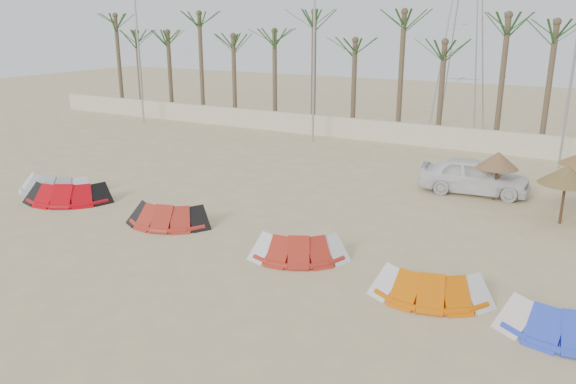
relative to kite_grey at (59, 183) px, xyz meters
The scene contains 15 objects.
ground 11.87m from the kite_grey, 24.12° to the right, with size 120.00×120.00×0.00m, color #D9C386.
boundary_wall 20.29m from the kite_grey, 57.75° to the left, with size 60.00×0.30×1.30m, color beige.
palm_line 22.72m from the kite_grey, 58.37° to the left, with size 52.00×4.00×7.70m.
lamp_a 18.49m from the kite_grey, 121.10° to the left, with size 1.25×0.14×11.00m.
lamp_b 16.79m from the kite_grey, 72.22° to the left, with size 1.25×0.14×11.00m.
lamp_c 24.78m from the kite_grey, 38.78° to the left, with size 1.25×0.14×11.00m.
pylon 26.00m from the kite_grey, 62.95° to the left, with size 3.00×3.00×14.00m, color #A5A8AD, non-canonical shape.
kite_grey is the anchor object (origin of this frame).
kite_red_left 1.62m from the kite_grey, 19.55° to the right, with size 3.96×2.85×0.90m.
kite_red_mid 7.03m from the kite_grey, ahead, with size 3.39×2.22×0.90m.
kite_red_right 12.67m from the kite_grey, ahead, with size 3.45×2.55×0.90m.
kite_orange 17.04m from the kite_grey, ahead, with size 3.37×2.13×0.90m.
parasol_left 18.73m from the kite_grey, 25.49° to the left, with size 1.69×1.69×2.08m.
parasol_mid 20.55m from the kite_grey, 17.81° to the left, with size 1.95×1.95×2.23m.
car 18.08m from the kite_grey, 28.55° to the left, with size 1.85×4.60×1.57m, color white.
Camera 1 is at (9.37, -10.88, 7.19)m, focal length 35.00 mm.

